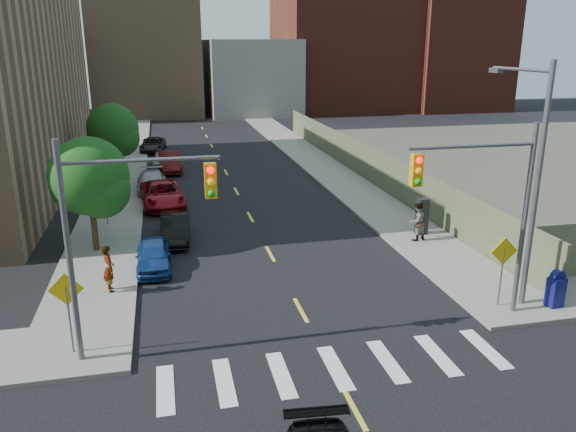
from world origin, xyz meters
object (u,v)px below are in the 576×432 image
mailbox (556,289)px  pedestrian_east (417,222)px  parked_car_grey (153,145)px  parked_car_maroon (169,161)px  parked_car_blue (153,256)px  payphone (422,216)px  parked_car_red (162,194)px  parked_car_black (176,228)px  parked_car_silver (152,182)px  parked_car_white (162,160)px  pedestrian_west (109,268)px

mailbox → pedestrian_east: bearing=93.6°
parked_car_grey → parked_car_maroon: bearing=-76.9°
parked_car_blue → payphone: size_ratio=1.98×
parked_car_red → mailbox: mailbox is taller
parked_car_black → parked_car_silver: 10.26m
parked_car_white → pedestrian_west: size_ratio=2.02×
parked_car_white → parked_car_grey: 7.39m
parked_car_red → parked_car_maroon: 9.78m
payphone → parked_car_grey: bearing=108.3°
parked_car_maroon → parked_car_red: bearing=-96.1°
parked_car_black → pedestrian_west: size_ratio=2.12×
parked_car_maroon → parked_car_grey: bearing=96.0°
parked_car_maroon → pedestrian_east: pedestrian_east is taller
parked_car_red → pedestrian_west: 12.65m
parked_car_white → pedestrian_east: size_ratio=1.99×
parked_car_silver → parked_car_grey: size_ratio=1.02×
parked_car_grey → pedestrian_west: pedestrian_west is taller
parked_car_red → parked_car_white: 11.30m
parked_car_white → pedestrian_west: (-2.26, -23.76, 0.44)m
parked_car_maroon → payphone: (12.23, -18.46, 0.30)m
parked_car_red → mailbox: (14.05, -17.49, 0.11)m
parked_car_white → pedestrian_east: 24.13m
parked_car_white → payphone: size_ratio=2.06×
parked_car_grey → pedestrian_west: bearing=-87.9°
parked_car_silver → pedestrian_west: 16.05m
parked_car_silver → parked_car_white: bearing=82.9°
parked_car_maroon → payphone: payphone is taller
parked_car_blue → pedestrian_east: pedestrian_east is taller
parked_car_black → pedestrian_west: bearing=-112.0°
parked_car_black → pedestrian_east: 12.00m
parked_car_silver → pedestrian_east: size_ratio=2.43×
mailbox → parked_car_red: bearing=119.3°
parked_car_blue → parked_car_maroon: 19.99m
mailbox → payphone: (-1.17, 8.79, 0.23)m
parked_car_silver → pedestrian_east: 18.36m
parked_car_blue → payphone: (13.38, 1.50, 0.45)m
parked_car_grey → mailbox: size_ratio=3.18×
parked_car_black → mailbox: 17.28m
parked_car_maroon → pedestrian_west: bearing=-99.4°
parked_car_blue → pedestrian_east: 12.73m
parked_car_blue → payphone: 13.47m
parked_car_red → payphone: 15.55m
payphone → parked_car_black: bearing=162.6°
pedestrian_east → parked_car_red: bearing=-58.4°
parked_car_black → parked_car_white: 17.97m
parked_car_red → parked_car_silver: 3.58m
payphone → pedestrian_east: (-0.67, -0.87, 0.03)m
parked_car_blue → mailbox: mailbox is taller
parked_car_red → pedestrian_east: bearing=-43.2°
pedestrian_west → pedestrian_east: pedestrian_east is taller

